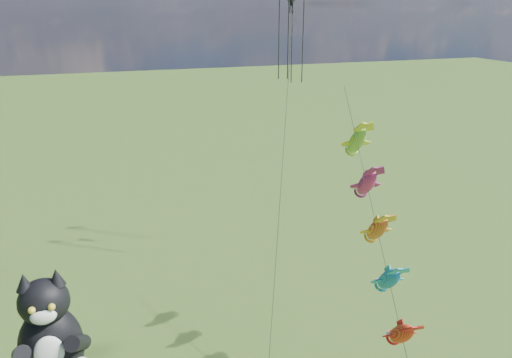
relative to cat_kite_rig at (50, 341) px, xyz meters
name	(u,v)px	position (x,y,z in m)	size (l,w,h in m)	color
cat_kite_rig	(50,341)	(0.00, 0.00, 0.00)	(3.02, 4.34, 11.23)	brown
fish_windsock_rig	(383,254)	(15.16, 0.69, 0.86)	(2.80, 15.78, 16.15)	brown
parafoil_rig	(291,6)	(16.17, 15.62, 12.16)	(8.56, 15.93, 27.15)	brown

